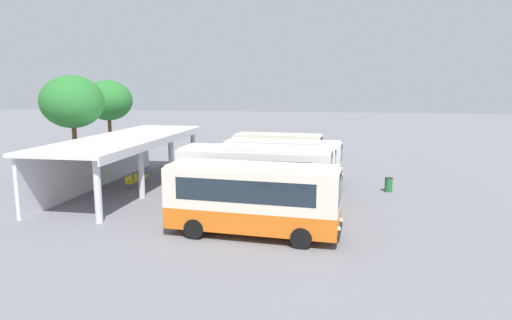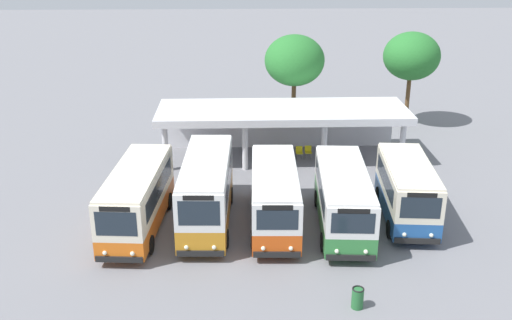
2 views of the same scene
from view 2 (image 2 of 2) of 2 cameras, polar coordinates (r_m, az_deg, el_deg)
The scene contains 15 objects.
ground_plane at distance 28.49m, azimuth 2.06°, elevation -8.30°, with size 180.00×180.00×0.00m, color slate.
city_bus_nearest_orange at distance 29.74m, azimuth -11.46°, elevation -3.54°, with size 2.84×7.86×3.22m.
city_bus_second_in_row at distance 29.75m, azimuth -4.82°, elevation -2.83°, with size 2.61×8.01×3.51m.
city_bus_middle_cream at distance 29.53m, azimuth 1.82°, elevation -3.43°, with size 2.55×7.68×3.07m.
city_bus_fourth_amber at distance 29.68m, azimuth 8.46°, elevation -3.56°, with size 2.86×7.94×3.04m.
city_bus_fifth_blue at distance 31.12m, azimuth 14.44°, elevation -2.76°, with size 2.83×6.70×3.11m.
terminal_canopy at distance 38.79m, azimuth 2.51°, elevation 4.15°, with size 16.13×5.03×3.40m.
waiting_chair_end_by_column at distance 38.62m, azimuth 1.54°, elevation 0.83°, with size 0.45×0.45×0.86m.
waiting_chair_second_from_end at distance 38.70m, azimuth 2.43°, elevation 0.86°, with size 0.45×0.45×0.86m.
waiting_chair_middle_seat at distance 38.69m, azimuth 3.32°, elevation 0.83°, with size 0.45×0.45×0.86m.
waiting_chair_fourth_seat at distance 38.71m, azimuth 4.22°, elevation 0.82°, with size 0.45×0.45×0.86m.
waiting_chair_fifth_seat at distance 38.85m, azimuth 5.09°, elevation 0.88°, with size 0.45×0.45×0.86m.
roadside_tree_behind_canopy at distance 41.92m, azimuth 3.76°, elevation 9.60°, with size 4.22×4.22×7.36m.
roadside_tree_east_of_canopy at distance 45.78m, azimuth 14.86°, elevation 9.70°, with size 4.19×4.19×7.15m.
litter_bin_apron at distance 24.38m, azimuth 9.83°, elevation -13.03°, with size 0.49×0.49×0.90m.
Camera 2 is at (-1.87, -24.66, 14.14)m, focal length 41.23 mm.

